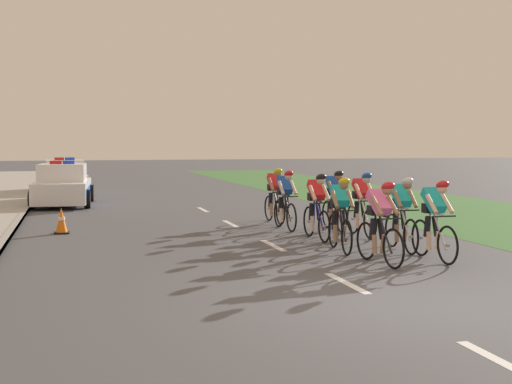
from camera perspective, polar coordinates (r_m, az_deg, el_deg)
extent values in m
plane|color=#4C4C51|center=(9.44, 11.11, -9.38)|extent=(160.00, 160.00, 0.00)
cube|color=#9E9E99|center=(22.35, -19.27, -1.51)|extent=(0.16, 60.00, 0.13)
cube|color=#3D7033|center=(25.35, 12.96, -0.86)|extent=(7.00, 60.00, 0.01)
cube|color=white|center=(7.25, 20.83, -13.76)|extent=(0.14, 1.60, 0.01)
cube|color=white|center=(10.62, 7.84, -7.79)|extent=(0.14, 1.60, 0.01)
cube|color=white|center=(14.32, 1.48, -4.63)|extent=(0.14, 1.60, 0.01)
cube|color=white|center=(18.15, -2.21, -2.75)|extent=(0.14, 1.60, 0.01)
cube|color=white|center=(22.04, -4.61, -1.52)|extent=(0.14, 1.60, 0.01)
torus|color=black|center=(11.86, 11.78, -4.82)|extent=(0.09, 0.73, 0.72)
cylinder|color=#99999E|center=(11.86, 11.78, -4.82)|extent=(0.06, 0.06, 0.06)
torus|color=black|center=(12.72, 9.47, -4.17)|extent=(0.09, 0.73, 0.72)
cylinder|color=#99999E|center=(12.72, 9.47, -4.17)|extent=(0.06, 0.06, 0.06)
cylinder|color=black|center=(12.17, 10.73, -2.01)|extent=(0.07, 0.55, 0.04)
cylinder|color=black|center=(12.06, 11.12, -3.63)|extent=(0.07, 0.48, 0.63)
cylinder|color=black|center=(12.38, 10.26, -3.32)|extent=(0.04, 0.04, 0.65)
cylinder|color=black|center=(11.87, 11.57, -2.28)|extent=(0.42, 0.05, 0.03)
cube|color=black|center=(12.34, 10.28, -1.73)|extent=(0.11, 0.23, 0.05)
cube|color=pink|center=(12.21, 10.58, -0.86)|extent=(0.31, 0.56, 0.47)
cube|color=black|center=(12.33, 10.30, -1.55)|extent=(0.29, 0.22, 0.18)
cylinder|color=black|center=(12.37, 10.76, -3.15)|extent=(0.12, 0.23, 0.40)
cylinder|color=#9E7051|center=(12.33, 10.93, -4.41)|extent=(0.10, 0.16, 0.36)
cylinder|color=black|center=(12.28, 10.03, -3.19)|extent=(0.12, 0.17, 0.40)
cylinder|color=#9E7051|center=(12.25, 10.19, -4.46)|extent=(0.10, 0.13, 0.36)
cylinder|color=#9E7051|center=(12.11, 11.73, -1.15)|extent=(0.10, 0.41, 0.35)
cylinder|color=#9E7051|center=(11.95, 10.41, -1.21)|extent=(0.10, 0.41, 0.35)
sphere|color=#9E7051|center=(11.93, 11.30, 0.17)|extent=(0.19, 0.19, 0.19)
ellipsoid|color=red|center=(11.92, 11.33, 0.48)|extent=(0.25, 0.33, 0.24)
torus|color=black|center=(12.48, 16.20, -4.44)|extent=(0.06, 0.72, 0.72)
cylinder|color=#99999E|center=(12.48, 16.20, -4.44)|extent=(0.06, 0.06, 0.06)
torus|color=black|center=(13.34, 14.03, -3.85)|extent=(0.06, 0.72, 0.72)
cylinder|color=#99999E|center=(13.34, 14.03, -3.85)|extent=(0.06, 0.06, 0.06)
cylinder|color=silver|center=(12.80, 15.23, -1.78)|extent=(0.05, 0.55, 0.04)
cylinder|color=silver|center=(12.69, 15.59, -3.32)|extent=(0.05, 0.48, 0.63)
cylinder|color=silver|center=(13.01, 14.77, -3.03)|extent=(0.04, 0.04, 0.65)
cylinder|color=black|center=(12.50, 16.02, -2.03)|extent=(0.42, 0.04, 0.03)
cube|color=black|center=(12.97, 14.80, -1.52)|extent=(0.10, 0.22, 0.05)
cube|color=#19B2B7|center=(12.84, 15.09, -0.68)|extent=(0.29, 0.54, 0.47)
cube|color=black|center=(12.96, 14.83, -1.35)|extent=(0.28, 0.21, 0.18)
cylinder|color=black|center=(12.99, 15.25, -2.87)|extent=(0.11, 0.23, 0.40)
cylinder|color=beige|center=(12.96, 15.41, -4.07)|extent=(0.09, 0.16, 0.36)
cylinder|color=black|center=(12.91, 14.56, -2.90)|extent=(0.11, 0.17, 0.40)
cylinder|color=beige|center=(12.87, 14.71, -4.11)|extent=(0.09, 0.12, 0.36)
cylinder|color=beige|center=(12.74, 16.19, -0.97)|extent=(0.08, 0.40, 0.35)
cylinder|color=beige|center=(12.58, 14.93, -1.01)|extent=(0.08, 0.40, 0.35)
sphere|color=beige|center=(12.56, 15.78, 0.29)|extent=(0.19, 0.19, 0.19)
ellipsoid|color=red|center=(12.55, 15.81, 0.59)|extent=(0.24, 0.32, 0.24)
torus|color=black|center=(13.11, 7.84, -3.91)|extent=(0.13, 0.72, 0.72)
cylinder|color=#99999E|center=(13.11, 7.84, -3.91)|extent=(0.07, 0.07, 0.06)
torus|color=black|center=(14.06, 6.68, -3.34)|extent=(0.13, 0.72, 0.72)
cylinder|color=#99999E|center=(14.06, 6.68, -3.34)|extent=(0.07, 0.07, 0.06)
cylinder|color=black|center=(13.47, 7.32, -1.37)|extent=(0.10, 0.55, 0.04)
cylinder|color=black|center=(13.34, 7.51, -2.83)|extent=(0.10, 0.48, 0.63)
cylinder|color=black|center=(13.69, 7.08, -2.56)|extent=(0.04, 0.04, 0.65)
cylinder|color=black|center=(13.14, 7.74, -1.61)|extent=(0.42, 0.08, 0.03)
cube|color=black|center=(13.66, 7.09, -1.13)|extent=(0.13, 0.23, 0.05)
cube|color=#19B2B7|center=(13.52, 7.24, -0.33)|extent=(0.34, 0.58, 0.44)
cube|color=black|center=(13.65, 7.10, -0.96)|extent=(0.30, 0.23, 0.18)
cylinder|color=black|center=(13.66, 7.51, -2.41)|extent=(0.14, 0.23, 0.40)
cylinder|color=#9E7051|center=(13.61, 7.59, -3.56)|extent=(0.11, 0.16, 0.36)
cylinder|color=black|center=(13.61, 6.78, -2.43)|extent=(0.13, 0.18, 0.40)
cylinder|color=#9E7051|center=(13.57, 6.86, -3.58)|extent=(0.10, 0.13, 0.36)
cylinder|color=#9E7051|center=(13.36, 8.15, -0.61)|extent=(0.12, 0.41, 0.35)
cylinder|color=#9E7051|center=(13.28, 6.83, -0.63)|extent=(0.12, 0.41, 0.35)
sphere|color=#9E7051|center=(13.22, 7.61, 0.60)|extent=(0.19, 0.19, 0.19)
ellipsoid|color=yellow|center=(13.20, 7.62, 0.88)|extent=(0.27, 0.34, 0.24)
torus|color=black|center=(13.41, 13.23, -3.79)|extent=(0.11, 0.72, 0.72)
cylinder|color=#99999E|center=(13.41, 13.23, -3.79)|extent=(0.07, 0.07, 0.06)
torus|color=black|center=(14.32, 11.64, -3.26)|extent=(0.11, 0.72, 0.72)
cylinder|color=#99999E|center=(14.32, 11.64, -3.26)|extent=(0.07, 0.07, 0.06)
cylinder|color=silver|center=(13.76, 12.52, -1.32)|extent=(0.09, 0.55, 0.04)
cylinder|color=silver|center=(13.63, 12.79, -2.75)|extent=(0.08, 0.48, 0.63)
cylinder|color=silver|center=(13.97, 12.19, -2.49)|extent=(0.04, 0.04, 0.65)
cylinder|color=black|center=(13.44, 13.10, -1.55)|extent=(0.42, 0.07, 0.03)
cube|color=black|center=(13.94, 12.21, -1.08)|extent=(0.12, 0.23, 0.05)
cube|color=#19B2B7|center=(13.81, 12.42, -0.30)|extent=(0.33, 0.57, 0.46)
cube|color=black|center=(13.93, 12.23, -0.92)|extent=(0.30, 0.22, 0.18)
cylinder|color=black|center=(13.95, 12.62, -2.34)|extent=(0.13, 0.23, 0.40)
cylinder|color=#9E7051|center=(13.91, 12.74, -3.46)|extent=(0.10, 0.16, 0.36)
cylinder|color=black|center=(13.88, 11.94, -2.36)|extent=(0.13, 0.18, 0.40)
cylinder|color=#9E7051|center=(13.84, 12.05, -3.49)|extent=(0.10, 0.13, 0.36)
cylinder|color=#9E7051|center=(13.68, 13.38, -0.57)|extent=(0.11, 0.41, 0.35)
cylinder|color=#9E7051|center=(13.55, 12.14, -0.60)|extent=(0.11, 0.41, 0.35)
sphere|color=#9E7051|center=(13.51, 12.92, 0.61)|extent=(0.19, 0.19, 0.19)
ellipsoid|color=white|center=(13.50, 12.95, 0.88)|extent=(0.26, 0.33, 0.24)
torus|color=black|center=(14.73, 5.91, -2.99)|extent=(0.05, 0.72, 0.72)
cylinder|color=#99999E|center=(14.73, 5.91, -2.99)|extent=(0.06, 0.06, 0.06)
torus|color=black|center=(15.66, 4.59, -2.55)|extent=(0.05, 0.72, 0.72)
cylinder|color=#99999E|center=(15.66, 4.59, -2.55)|extent=(0.06, 0.06, 0.06)
cylinder|color=#1E1E99|center=(15.09, 5.31, -0.76)|extent=(0.04, 0.55, 0.04)
cylinder|color=#1E1E99|center=(14.96, 5.53, -2.05)|extent=(0.04, 0.48, 0.63)
cylinder|color=#1E1E99|center=(15.31, 5.04, -1.83)|extent=(0.04, 0.04, 0.65)
cylinder|color=black|center=(14.77, 5.78, -0.95)|extent=(0.42, 0.03, 0.03)
cube|color=black|center=(15.27, 5.05, -0.55)|extent=(0.10, 0.22, 0.05)
cube|color=red|center=(15.14, 5.21, 0.17)|extent=(0.28, 0.54, 0.47)
cube|color=black|center=(15.26, 5.06, -0.40)|extent=(0.28, 0.20, 0.18)
cylinder|color=black|center=(15.28, 5.43, -1.69)|extent=(0.11, 0.22, 0.40)
cylinder|color=beige|center=(15.23, 5.53, -2.71)|extent=(0.09, 0.15, 0.36)
cylinder|color=black|center=(15.22, 4.80, -1.71)|extent=(0.11, 0.17, 0.40)
cylinder|color=beige|center=(15.17, 4.90, -2.73)|extent=(0.09, 0.12, 0.36)
cylinder|color=beige|center=(15.00, 6.07, -0.07)|extent=(0.08, 0.40, 0.35)
cylinder|color=beige|center=(14.89, 4.92, -0.09)|extent=(0.08, 0.40, 0.35)
sphere|color=beige|center=(14.85, 5.62, 1.01)|extent=(0.19, 0.19, 0.19)
ellipsoid|color=black|center=(14.83, 5.64, 1.26)|extent=(0.23, 0.32, 0.24)
torus|color=black|center=(15.40, 9.82, -2.71)|extent=(0.05, 0.72, 0.72)
cylinder|color=#99999E|center=(15.40, 9.82, -2.71)|extent=(0.06, 0.06, 0.06)
torus|color=black|center=(16.31, 8.36, -2.31)|extent=(0.05, 0.72, 0.72)
cylinder|color=#99999E|center=(16.31, 8.36, -2.31)|extent=(0.06, 0.06, 0.06)
cylinder|color=white|center=(15.76, 9.17, -0.58)|extent=(0.04, 0.55, 0.04)
cylinder|color=white|center=(15.63, 9.41, -1.82)|extent=(0.05, 0.48, 0.63)
cylinder|color=white|center=(15.97, 8.86, -1.61)|extent=(0.04, 0.04, 0.65)
cylinder|color=black|center=(15.44, 9.69, -0.76)|extent=(0.42, 0.03, 0.03)
cube|color=black|center=(15.94, 8.88, -0.38)|extent=(0.10, 0.22, 0.05)
cube|color=red|center=(15.81, 9.07, 0.30)|extent=(0.29, 0.55, 0.46)
cube|color=black|center=(15.92, 8.89, -0.24)|extent=(0.28, 0.20, 0.18)
cylinder|color=black|center=(15.94, 9.25, -1.48)|extent=(0.11, 0.22, 0.40)
cylinder|color=beige|center=(15.90, 9.35, -2.46)|extent=(0.09, 0.16, 0.36)
cylinder|color=black|center=(15.87, 8.65, -1.50)|extent=(0.11, 0.17, 0.40)
cylinder|color=beige|center=(15.83, 8.76, -2.48)|extent=(0.09, 0.12, 0.36)
cylinder|color=beige|center=(15.68, 9.92, 0.08)|extent=(0.08, 0.40, 0.35)
cylinder|color=beige|center=(15.55, 8.84, 0.06)|extent=(0.08, 0.40, 0.35)
sphere|color=beige|center=(15.52, 9.52, 1.12)|extent=(0.19, 0.19, 0.19)
ellipsoid|color=blue|center=(15.51, 9.54, 1.35)|extent=(0.23, 0.32, 0.24)
torus|color=black|center=(16.43, 3.08, -2.23)|extent=(0.06, 0.72, 0.72)
cylinder|color=#99999E|center=(16.43, 3.08, -2.23)|extent=(0.06, 0.06, 0.06)
torus|color=black|center=(17.37, 1.97, -1.87)|extent=(0.06, 0.72, 0.72)
cylinder|color=#99999E|center=(17.37, 1.97, -1.87)|extent=(0.06, 0.06, 0.06)
cylinder|color=black|center=(16.80, 2.57, -0.24)|extent=(0.05, 0.55, 0.04)
cylinder|color=black|center=(16.66, 2.76, -1.39)|extent=(0.05, 0.48, 0.63)
cylinder|color=black|center=(17.01, 2.34, -1.21)|extent=(0.04, 0.04, 0.65)
cylinder|color=black|center=(16.47, 2.97, -0.40)|extent=(0.42, 0.04, 0.03)
cube|color=black|center=(16.98, 2.35, -0.05)|extent=(0.10, 0.22, 0.05)
cube|color=blue|center=(16.85, 2.49, 0.59)|extent=(0.29, 0.55, 0.47)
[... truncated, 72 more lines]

